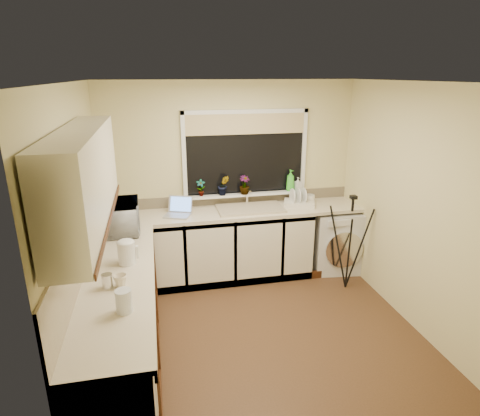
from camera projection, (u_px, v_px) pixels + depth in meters
name	position (u px, v px, depth m)	size (l,w,h in m)	color
floor	(258.00, 329.00, 4.21)	(3.20, 3.20, 0.00)	#563422
ceiling	(262.00, 82.00, 3.43)	(3.20, 3.20, 0.00)	white
wall_back	(230.00, 179.00, 5.21)	(3.20, 3.20, 0.00)	beige
wall_front	(324.00, 301.00, 2.43)	(3.20, 3.20, 0.00)	beige
wall_left	(80.00, 231.00, 3.50)	(3.00, 3.00, 0.00)	beige
wall_right	(411.00, 207.00, 4.14)	(3.00, 3.00, 0.00)	beige
base_cabinet_back	(210.00, 248.00, 5.12)	(2.55, 0.60, 0.86)	silver
base_cabinet_left	(123.00, 326.00, 3.53)	(0.54, 2.40, 0.86)	silver
worktop_back	(235.00, 212.00, 5.04)	(3.20, 0.60, 0.04)	beige
worktop_left	(118.00, 280.00, 3.39)	(0.60, 2.40, 0.04)	beige
upper_cabinet	(84.00, 178.00, 2.93)	(0.28, 1.90, 0.70)	silver
splashback_left	(78.00, 256.00, 3.25)	(0.02, 2.40, 0.45)	beige
splashback_back	(230.00, 199.00, 5.28)	(3.20, 0.02, 0.14)	beige
window_glass	(245.00, 154.00, 5.13)	(1.50, 0.02, 1.00)	black
window_blind	(246.00, 124.00, 4.99)	(1.50, 0.02, 0.25)	tan
windowsill	(246.00, 194.00, 5.25)	(1.60, 0.14, 0.03)	white
sink	(250.00, 208.00, 5.07)	(0.82, 0.46, 0.03)	tan
faucet	(247.00, 196.00, 5.20)	(0.03, 0.03, 0.24)	silver
washing_machine	(334.00, 239.00, 5.41)	(0.58, 0.56, 0.83)	silver
laptop	(179.00, 210.00, 4.88)	(0.38, 0.37, 0.21)	#A9A8B0
kettle	(127.00, 253.00, 3.61)	(0.16, 0.16, 0.20)	silver
dish_rack	(299.00, 203.00, 5.22)	(0.39, 0.29, 0.06)	beige
tripod	(349.00, 243.00, 4.85)	(0.59, 0.59, 1.18)	black
glass_jug	(124.00, 301.00, 2.88)	(0.12, 0.12, 0.17)	silver
steel_jar	(107.00, 281.00, 3.21)	(0.09, 0.09, 0.12)	silver
microwave	(121.00, 217.00, 4.34)	(0.57, 0.39, 0.32)	silver
plant_a	(201.00, 188.00, 5.08)	(0.11, 0.08, 0.21)	#999999
plant_b	(223.00, 185.00, 5.11)	(0.14, 0.11, 0.25)	#999999
plant_c	(244.00, 185.00, 5.16)	(0.13, 0.13, 0.24)	#999999
soap_bottle_green	(290.00, 180.00, 5.30)	(0.11, 0.11, 0.28)	green
soap_bottle_clear	(298.00, 184.00, 5.33)	(0.08, 0.08, 0.18)	#999999
cup_back	(310.00, 199.00, 5.32)	(0.14, 0.14, 0.11)	silver
cup_left	(120.00, 281.00, 3.23)	(0.11, 0.11, 0.10)	#F1E2C6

